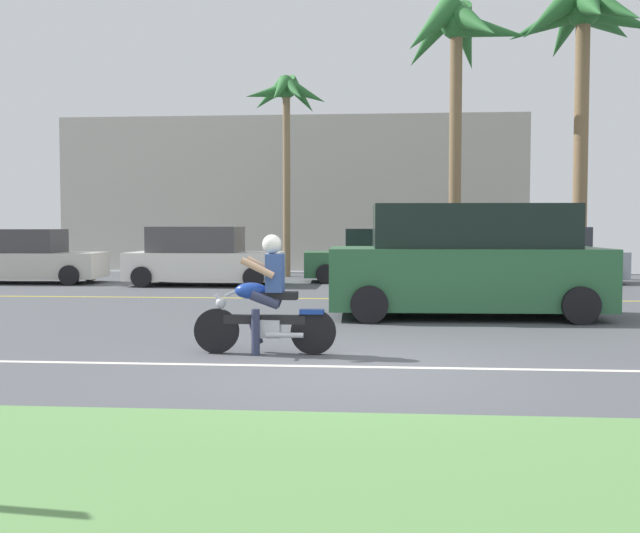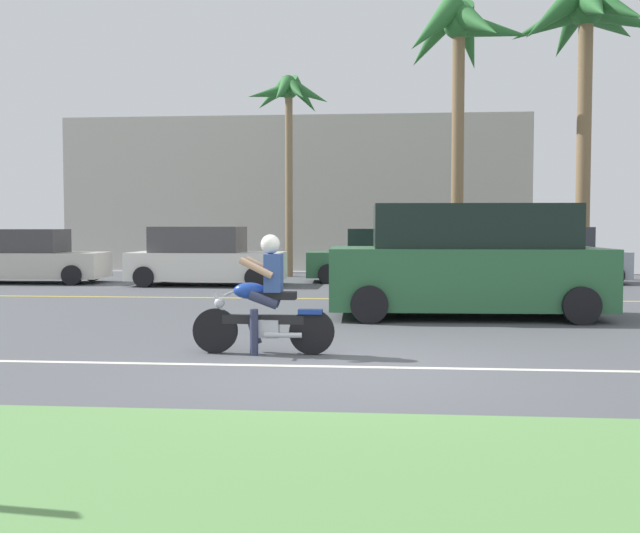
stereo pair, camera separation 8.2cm
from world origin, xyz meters
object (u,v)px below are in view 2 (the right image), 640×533
Objects in this scene: motorcyclist at (264,304)px; palm_tree_1 at (587,28)px; parked_car_2 at (385,257)px; parked_car_0 at (25,258)px; suv_nearby at (469,263)px; palm_tree_0 at (460,45)px; parked_car_1 at (205,258)px; parked_car_3 at (557,257)px; palm_tree_2 at (289,104)px.

motorcyclist is 0.20× the size of palm_tree_1.
parked_car_0 is at bearing -172.91° from parked_car_2.
palm_tree_0 is at bearing 85.85° from suv_nearby.
suv_nearby is 1.21× the size of parked_car_1.
parked_car_3 reaches higher than motorcyclist.
parked_car_1 is at bearing 107.53° from motorcyclist.
parked_car_2 is at bearing 7.09° from parked_car_0.
parked_car_1 is 5.24m from parked_car_2.
parked_car_0 is at bearing -174.69° from parked_car_3.
palm_tree_1 is (3.85, 0.43, 0.54)m from palm_tree_0.
parked_car_2 is (10.34, 1.29, 0.00)m from parked_car_0.
palm_tree_0 is 5.63m from palm_tree_2.
motorcyclist is at bearing -125.43° from suv_nearby.
palm_tree_0 is at bearing -173.67° from palm_tree_1.
parked_car_2 is at bearing 83.32° from motorcyclist.
parked_car_1 is at bearing -162.62° from palm_tree_1.
palm_tree_0 is at bearing 75.13° from motorcyclist.
palm_tree_2 is at bearing 178.23° from palm_tree_1.
palm_tree_2 is at bearing 25.02° from parked_car_0.
parked_car_3 is 7.05m from palm_tree_0.
parked_car_2 is 9.42m from palm_tree_1.
palm_tree_2 reaches higher than parked_car_2.
parked_car_0 is 1.17× the size of parked_car_3.
parked_car_1 reaches higher than parked_car_2.
parked_car_2 reaches higher than parked_car_0.
parked_car_0 is 1.06× the size of parked_car_1.
palm_tree_2 is at bearing 166.39° from parked_car_3.
parked_car_0 is 9.33m from palm_tree_2.
motorcyclist is at bearing -83.75° from palm_tree_2.
parked_car_3 is (15.30, 1.42, 0.02)m from parked_car_0.
parked_car_0 is 15.36m from parked_car_3.
palm_tree_0 is at bearing 22.81° from parked_car_1.
motorcyclist is at bearing -96.68° from parked_car_2.
palm_tree_0 is at bearing -7.56° from palm_tree_2.
parked_car_2 is 0.52× the size of palm_tree_0.
palm_tree_2 is (-4.64, 10.53, 4.58)m from suv_nearby.
parked_car_1 is at bearing 133.83° from suv_nearby.
palm_tree_2 is at bearing 63.56° from parked_car_1.
parked_car_2 is 0.49× the size of palm_tree_1.
palm_tree_1 is (1.14, 1.67, 6.93)m from parked_car_3.
palm_tree_2 is (7.23, 3.37, 4.84)m from parked_car_0.
suv_nearby is at bearing -111.76° from parked_car_3.
parked_car_2 is (-1.54, 8.44, -0.26)m from suv_nearby.
motorcyclist is 12.78m from parked_car_2.
parked_car_1 is at bearing -157.19° from palm_tree_0.
suv_nearby is 9.40m from parked_car_1.
parked_car_1 reaches higher than parked_car_3.
suv_nearby is 9.24m from parked_car_3.
parked_car_1 reaches higher than parked_car_0.
parked_car_0 is 14.37m from palm_tree_0.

